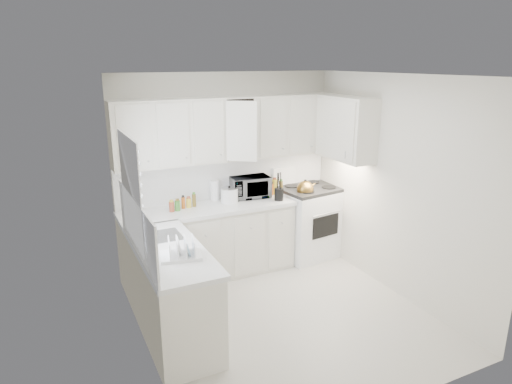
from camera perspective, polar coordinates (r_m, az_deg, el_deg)
floor at (r=5.26m, az=3.43°, el=-15.19°), size 3.20×3.20×0.00m
ceiling at (r=4.49m, az=4.00°, el=14.44°), size 3.20×3.20×0.00m
wall_back at (r=6.10m, az=-3.67°, el=2.59°), size 3.00×0.00×3.00m
wall_front at (r=3.50m, az=16.74°, el=-8.76°), size 3.00×0.00×3.00m
wall_left at (r=4.22m, az=-14.43°, el=-4.23°), size 0.00×3.20×3.20m
wall_right at (r=5.57m, az=17.28°, el=0.55°), size 0.00×3.20×3.20m
window_blinds at (r=4.47m, az=-15.32°, el=0.25°), size 0.06×0.96×1.06m
lower_cabinets_back at (r=5.97m, az=-5.92°, el=-6.39°), size 2.22×0.60×0.90m
lower_cabinets_left at (r=4.80m, az=-10.62°, el=-12.50°), size 0.60×1.60×0.90m
countertop_back at (r=5.79m, az=-6.02°, el=-2.08°), size 2.24×0.64×0.05m
countertop_left at (r=4.60m, az=-10.81°, el=-7.28°), size 0.64×1.62×0.05m
backsplash_back at (r=6.11m, az=-3.62°, el=1.88°), size 2.98×0.02×0.55m
backsplash_left at (r=4.43m, az=-14.77°, el=-4.29°), size 0.02×1.60×0.55m
upper_cabinets_back at (r=5.91m, az=-3.10°, el=4.13°), size 3.00×0.33×0.80m
upper_cabinets_right at (r=6.03m, az=11.03°, el=4.11°), size 0.33×0.90×0.80m
sink at (r=4.86m, az=-11.99°, el=-4.19°), size 0.42×0.38×0.30m
stove at (r=6.53m, az=6.71°, el=-2.49°), size 0.94×0.81×1.31m
tea_kettle at (r=6.18m, az=6.21°, el=0.51°), size 0.31×0.27×0.26m
frying_pan at (r=6.66m, az=7.38°, el=0.66°), size 0.31×0.44×0.04m
microwave at (r=6.11m, az=-0.81°, el=0.96°), size 0.54×0.33×0.35m
rice_cooker at (r=5.92m, az=-3.37°, el=-0.26°), size 0.24×0.24×0.22m
paper_towel at (r=6.01m, az=-5.21°, el=0.22°), size 0.12×0.12×0.27m
utensil_crock at (r=5.97m, az=2.92°, el=0.75°), size 0.15×0.15×0.39m
dish_rack at (r=4.34m, az=-9.49°, el=-6.81°), size 0.43×0.36×0.21m
spice_left_0 at (r=5.76m, az=-10.80°, el=-1.46°), size 0.06×0.06×0.13m
spice_left_1 at (r=5.69m, az=-9.83°, el=-1.62°), size 0.06×0.06×0.13m
spice_left_2 at (r=5.79m, az=-9.37°, el=-1.27°), size 0.06×0.06×0.13m
spice_left_3 at (r=5.73m, az=-8.39°, el=-1.42°), size 0.06×0.06×0.13m
spice_left_4 at (r=5.84m, az=-7.96°, el=-1.08°), size 0.06×0.06×0.13m
sauce_right_0 at (r=6.28m, az=1.76°, el=0.60°), size 0.06×0.06×0.19m
sauce_right_1 at (r=6.25m, az=2.47°, el=0.53°), size 0.06×0.06×0.19m
sauce_right_2 at (r=6.33m, az=2.65°, el=0.72°), size 0.06×0.06×0.19m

